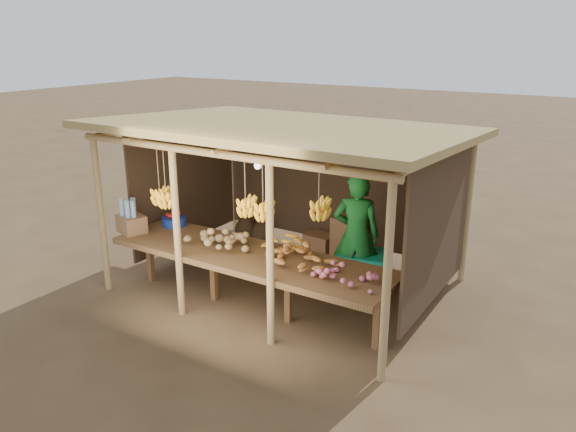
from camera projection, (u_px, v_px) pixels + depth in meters
The scene contains 13 objects.
ground at pixel (288, 284), 8.21m from camera, with size 60.00×60.00×0.00m, color brown.
stall_structure at pixel (287, 157), 7.55m from camera, with size 4.70×3.50×2.43m.
counter at pixel (249, 258), 7.22m from camera, with size 3.90×1.05×0.80m.
potato_heap at pixel (214, 235), 7.35m from camera, with size 1.00×0.60×0.37m, color #977A4E, non-canonical shape.
sweet_potato_heap at pixel (299, 251), 6.81m from camera, with size 0.85×0.51×0.35m, color #B06C2D, non-canonical shape.
onion_heap at pixel (347, 267), 6.36m from camera, with size 0.77×0.46×0.35m, color #CC6376, non-canonical shape.
banana_pile at pixel (283, 238), 7.28m from camera, with size 0.53×0.32×0.34m, color yellow, non-canonical shape.
tomato_basin at pixel (174, 220), 8.26m from camera, with size 0.36×0.36×0.19m.
bottle_box at pixel (131, 220), 7.93m from camera, with size 0.47×0.41×0.49m.
vendor at pixel (356, 235), 7.65m from camera, with size 0.64×0.42×1.75m, color #186C26.
tarp_crate at pixel (363, 271), 7.86m from camera, with size 0.77×0.69×0.79m.
carton_stack at pixel (338, 241), 8.98m from camera, with size 1.02×0.44×0.73m.
burlap_sacks at pixel (254, 231), 9.75m from camera, with size 0.74×0.39×0.52m.
Camera 1 is at (3.97, -6.36, 3.50)m, focal length 35.00 mm.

